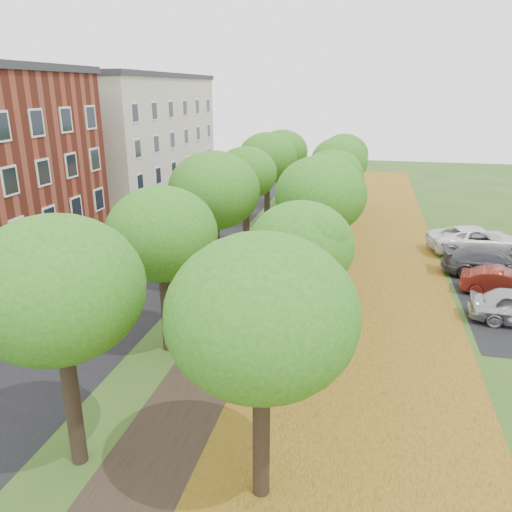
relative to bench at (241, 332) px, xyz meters
The scene contains 11 objects.
ground 7.13m from the bench, 92.27° to the right, with size 120.00×120.00×0.00m, color #2D4C19.
street_asphalt 11.09m from the bench, 134.62° to the left, with size 8.00×70.00×0.01m, color black.
footpath 7.90m from the bench, 92.05° to the left, with size 3.20×70.00×0.01m, color black.
leaf_verge 9.20m from the bench, 59.10° to the left, with size 7.50×70.00×0.01m, color #9E751D.
tree_row_west 9.17m from the bench, 107.47° to the left, with size 3.81×33.81×6.05m.
tree_row_east 9.13m from the bench, 73.62° to the left, with size 3.81×33.81×6.05m.
building_cream 31.49m from the bench, 123.73° to the left, with size 10.30×20.30×10.40m.
bench is the anchor object (origin of this frame).
car_red 12.80m from the bench, 33.14° to the left, with size 1.31×3.76×1.24m, color maroon.
car_grey 14.46m from the bench, 42.15° to the left, with size 1.96×4.83×1.40m, color #38383E.
car_white 17.25m from the bench, 51.58° to the left, with size 2.56×5.56×1.54m, color white.
Camera 1 is at (4.59, -9.29, 9.15)m, focal length 35.00 mm.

